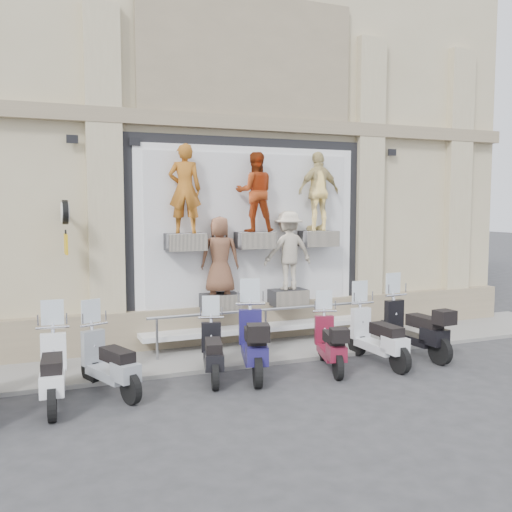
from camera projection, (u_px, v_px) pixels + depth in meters
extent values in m
plane|color=#2E2E31|center=(310.00, 379.00, 10.14)|extent=(90.00, 90.00, 0.00)
cube|color=gray|center=(264.00, 349.00, 12.07)|extent=(16.00, 2.20, 0.08)
cube|color=black|center=(249.00, 236.00, 12.65)|extent=(5.60, 0.10, 4.30)
cube|color=white|center=(250.00, 236.00, 12.59)|extent=(5.10, 0.06, 3.90)
cube|color=white|center=(250.00, 236.00, 12.56)|extent=(4.70, 0.04, 3.60)
cube|color=white|center=(256.00, 327.00, 12.45)|extent=(5.10, 0.75, 0.10)
cube|color=#28282B|center=(185.00, 242.00, 11.73)|extent=(0.80, 0.50, 0.35)
imported|color=#BD6B1E|center=(185.00, 189.00, 11.63)|extent=(0.77, 0.62, 1.82)
cube|color=#28282B|center=(255.00, 240.00, 12.31)|extent=(0.80, 0.50, 0.35)
imported|color=maroon|center=(255.00, 192.00, 12.22)|extent=(0.95, 0.81, 1.71)
cube|color=#28282B|center=(318.00, 238.00, 12.90)|extent=(0.80, 0.50, 0.35)
imported|color=#F0D88B|center=(319.00, 191.00, 12.81)|extent=(1.07, 0.52, 1.77)
cube|color=#28282B|center=(220.00, 302.00, 12.13)|extent=(0.80, 0.50, 0.35)
imported|color=brown|center=(220.00, 255.00, 12.04)|extent=(0.93, 0.75, 1.65)
cube|color=#28282B|center=(288.00, 297.00, 12.74)|extent=(0.80, 0.50, 0.35)
imported|color=beige|center=(288.00, 250.00, 12.64)|extent=(1.14, 0.66, 1.75)
cube|color=black|center=(64.00, 212.00, 10.90)|extent=(0.06, 0.56, 0.06)
cylinder|color=black|center=(65.00, 212.00, 10.65)|extent=(0.10, 0.46, 0.46)
cube|color=gold|center=(66.00, 244.00, 10.71)|extent=(0.04, 0.50, 0.38)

